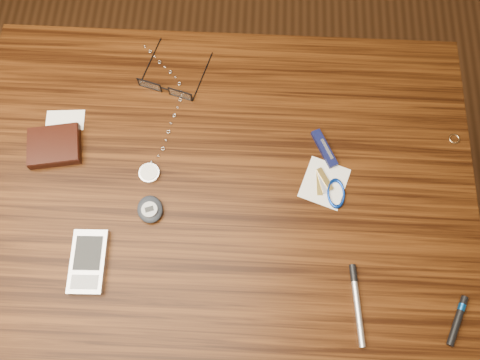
{
  "coord_description": "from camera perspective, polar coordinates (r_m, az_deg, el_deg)",
  "views": [
    {
      "loc": [
        0.06,
        -0.3,
        1.61
      ],
      "look_at": [
        0.04,
        0.0,
        0.76
      ],
      "focal_mm": 35.0,
      "sensor_mm": 36.0,
      "label": 1
    }
  ],
  "objects": [
    {
      "name": "ground",
      "position": [
        1.64,
        -1.48,
        -9.05
      ],
      "size": [
        3.8,
        3.8,
        0.0
      ],
      "primitive_type": "plane",
      "color": "#472814",
      "rests_on": "ground"
    },
    {
      "name": "desk",
      "position": [
        1.01,
        -2.38,
        -2.26
      ],
      "size": [
        1.0,
        0.7,
        0.75
      ],
      "color": "#391B09",
      "rests_on": "ground"
    },
    {
      "name": "wallet_and_card",
      "position": [
        1.0,
        -21.69,
        3.96
      ],
      "size": [
        0.11,
        0.14,
        0.02
      ],
      "color": "black",
      "rests_on": "desk"
    },
    {
      "name": "eyeglasses",
      "position": [
        1.0,
        -8.97,
        11.14
      ],
      "size": [
        0.15,
        0.15,
        0.03
      ],
      "color": "black",
      "rests_on": "desk"
    },
    {
      "name": "gold_ring",
      "position": [
        1.04,
        24.66,
        4.59
      ],
      "size": [
        0.03,
        0.03,
        0.0
      ],
      "primitive_type": "torus",
      "rotation": [
        0.0,
        0.0,
        -0.32
      ],
      "color": "tan",
      "rests_on": "desk"
    },
    {
      "name": "pocket_watch",
      "position": [
        0.93,
        -10.84,
        1.55
      ],
      "size": [
        0.1,
        0.31,
        0.01
      ],
      "color": "silver",
      "rests_on": "desk"
    },
    {
      "name": "pda_phone",
      "position": [
        0.91,
        -18.01,
        -9.44
      ],
      "size": [
        0.07,
        0.12,
        0.02
      ],
      "color": "#A9A9AD",
      "rests_on": "desk"
    },
    {
      "name": "pedometer",
      "position": [
        0.9,
        -10.91,
        -3.52
      ],
      "size": [
        0.06,
        0.07,
        0.02
      ],
      "color": "#22262D",
      "rests_on": "desk"
    },
    {
      "name": "notepad_keys",
      "position": [
        0.92,
        10.96,
        -1.0
      ],
      "size": [
        0.11,
        0.11,
        0.01
      ],
      "color": "white",
      "rests_on": "desk"
    },
    {
      "name": "pocket_knife",
      "position": [
        0.95,
        10.24,
        3.79
      ],
      "size": [
        0.05,
        0.08,
        0.01
      ],
      "color": "#0C0C3B",
      "rests_on": "desk"
    },
    {
      "name": "silver_pen",
      "position": [
        0.88,
        14.01,
        -13.8
      ],
      "size": [
        0.02,
        0.14,
        0.01
      ],
      "color": "silver",
      "rests_on": "desk"
    },
    {
      "name": "black_blue_pen",
      "position": [
        0.94,
        25.04,
        -15.1
      ],
      "size": [
        0.05,
        0.09,
        0.01
      ],
      "color": "black",
      "rests_on": "desk"
    }
  ]
}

